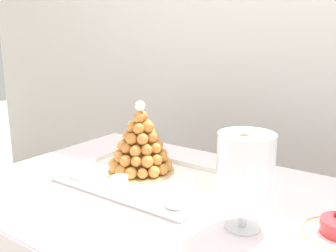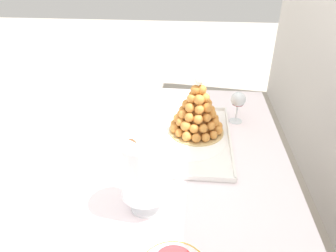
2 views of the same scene
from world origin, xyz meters
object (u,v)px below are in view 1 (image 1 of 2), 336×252
at_px(croquembouche, 141,145).
at_px(dessert_cup_left, 78,171).
at_px(wine_glass, 146,129).
at_px(dessert_cup_mid_left, 120,184).
at_px(serving_tray, 145,179).
at_px(macaron_goblet, 245,170).
at_px(dessert_cup_centre, 175,198).

relative_size(croquembouche, dessert_cup_left, 4.65).
height_order(dessert_cup_left, wine_glass, wine_glass).
distance_m(dessert_cup_left, dessert_cup_mid_left, 0.20).
relative_size(serving_tray, wine_glass, 3.65).
bearing_deg(croquembouche, serving_tray, -38.39).
height_order(dessert_cup_left, macaron_goblet, macaron_goblet).
bearing_deg(dessert_cup_centre, dessert_cup_left, -179.09).
xyz_separation_m(dessert_cup_mid_left, dessert_cup_centre, (0.21, 0.01, 0.00)).
bearing_deg(dessert_cup_mid_left, croquembouche, 107.24).
bearing_deg(wine_glass, dessert_cup_centre, -42.22).
relative_size(dessert_cup_centre, wine_glass, 0.39).
relative_size(dessert_cup_left, macaron_goblet, 0.21).
xyz_separation_m(dessert_cup_left, macaron_goblet, (0.62, 0.02, 0.13)).
distance_m(croquembouche, macaron_goblet, 0.50).
bearing_deg(dessert_cup_centre, dessert_cup_mid_left, -177.66).
xyz_separation_m(serving_tray, dessert_cup_centre, (0.21, -0.12, 0.03)).
distance_m(serving_tray, croquembouche, 0.12).
height_order(serving_tray, macaron_goblet, macaron_goblet).
relative_size(dessert_cup_centre, macaron_goblet, 0.22).
bearing_deg(wine_glass, dessert_cup_mid_left, -63.85).
bearing_deg(dessert_cup_left, macaron_goblet, 1.44).
height_order(dessert_cup_left, dessert_cup_centre, dessert_cup_centre).
bearing_deg(dessert_cup_centre, croquembouche, 148.15).
bearing_deg(dessert_cup_mid_left, macaron_goblet, 2.41).
relative_size(croquembouche, dessert_cup_mid_left, 4.79).
bearing_deg(serving_tray, croquembouche, 141.61).
xyz_separation_m(croquembouche, dessert_cup_left, (-0.15, -0.17, -0.08)).
bearing_deg(wine_glass, dessert_cup_left, -93.60).
height_order(serving_tray, dessert_cup_centre, dessert_cup_centre).
distance_m(dessert_cup_mid_left, dessert_cup_centre, 0.21).
xyz_separation_m(dessert_cup_mid_left, wine_glass, (-0.18, 0.36, 0.08)).
distance_m(serving_tray, wine_glass, 0.31).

